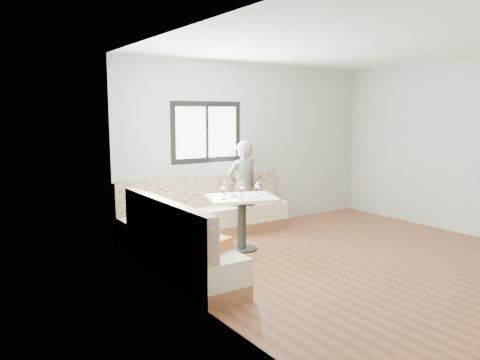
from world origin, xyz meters
The scene contains 11 objects.
room centered at (-0.08, 0.08, 1.41)m, with size 5.01×5.01×2.81m.
banquette centered at (-1.59, 1.62, 0.33)m, with size 2.90×2.80×0.95m.
table centered at (-1.01, 1.31, 0.58)m, with size 1.13×1.00×0.78m.
person centered at (-0.43, 2.14, 0.76)m, with size 0.55×0.36×1.51m, color #534F4C.
olive_ramekin centered at (-1.12, 1.35, 0.80)m, with size 0.10×0.10×0.04m.
wine_glass_a centered at (-1.35, 1.26, 0.91)m, with size 0.09×0.09×0.19m.
wine_glass_b centered at (-1.12, 1.15, 0.91)m, with size 0.09×0.09×0.19m.
wine_glass_c centered at (-0.88, 1.13, 0.91)m, with size 0.09×0.09×0.19m.
wine_glass_d centered at (-0.92, 1.44, 0.91)m, with size 0.09×0.09×0.19m.
wine_glass_e centered at (-0.69, 1.33, 0.91)m, with size 0.09×0.09×0.19m.
wine_glass_f centered at (-1.12, 1.57, 0.91)m, with size 0.09×0.09×0.19m.
Camera 1 is at (-4.69, -4.14, 1.96)m, focal length 35.00 mm.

